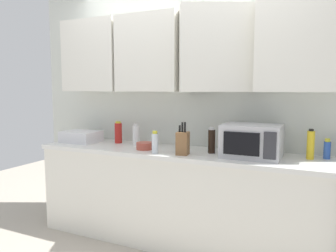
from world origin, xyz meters
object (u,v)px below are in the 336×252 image
at_px(dish_rack, 81,137).
at_px(knife_block, 183,143).
at_px(bottle_white_jar, 136,135).
at_px(bottle_clear_tall, 155,143).
at_px(bottle_soy_dark, 212,141).
at_px(bottle_yellow_mustard, 311,145).
at_px(bottle_blue_cleaner, 327,149).
at_px(bowl_ceramic_small, 145,146).
at_px(microwave, 252,141).
at_px(bottle_red_sauce, 118,133).

relative_size(dish_rack, knife_block, 1.31).
xyz_separation_m(knife_block, bottle_white_jar, (-0.62, 0.24, 0.00)).
distance_m(bottle_clear_tall, bottle_soy_dark, 0.51).
distance_m(dish_rack, bottle_soy_dark, 1.48).
bearing_deg(bottle_yellow_mustard, bottle_blue_cleaner, 29.81).
height_order(bottle_yellow_mustard, bottle_white_jar, bottle_yellow_mustard).
distance_m(knife_block, bowl_ceramic_small, 0.44).
bearing_deg(bowl_ceramic_small, knife_block, -10.46).
height_order(microwave, bottle_soy_dark, microwave).
height_order(knife_block, bottle_yellow_mustard, knife_block).
bearing_deg(microwave, bottle_blue_cleaner, 19.08).
height_order(bottle_clear_tall, bottle_soy_dark, bottle_soy_dark).
height_order(bottle_yellow_mustard, bottle_blue_cleaner, bottle_yellow_mustard).
distance_m(bottle_soy_dark, bottle_white_jar, 0.83).
relative_size(bottle_yellow_mustard, bottle_white_jar, 1.11).
bearing_deg(bottle_clear_tall, bottle_red_sauce, 151.49).
xyz_separation_m(microwave, bottle_blue_cleaner, (0.58, 0.20, -0.06)).
relative_size(microwave, bottle_yellow_mustard, 1.91).
height_order(dish_rack, bottle_red_sauce, bottle_red_sauce).
height_order(bottle_clear_tall, bowl_ceramic_small, bottle_clear_tall).
height_order(bottle_clear_tall, bottle_yellow_mustard, bottle_yellow_mustard).
relative_size(bottle_clear_tall, bowl_ceramic_small, 1.23).
bearing_deg(microwave, knife_block, -165.96).
bearing_deg(bottle_white_jar, bottle_red_sauce, 170.58).
xyz_separation_m(dish_rack, bowl_ceramic_small, (0.84, -0.08, -0.03)).
relative_size(knife_block, bottle_yellow_mustard, 1.15).
height_order(microwave, knife_block, knife_block).
relative_size(bottle_soy_dark, bowl_ceramic_small, 1.43).
bearing_deg(bottle_blue_cleaner, dish_rack, -175.73).
height_order(microwave, bottle_red_sauce, microwave).
xyz_separation_m(bottle_red_sauce, bottle_blue_cleaner, (2.01, 0.06, -0.03)).
relative_size(bottle_soy_dark, bottle_red_sauce, 1.01).
bearing_deg(bottle_blue_cleaner, bowl_ceramic_small, -170.50).
relative_size(dish_rack, bottle_blue_cleaner, 2.24).
bearing_deg(bottle_white_jar, microwave, -4.88).
bearing_deg(bottle_blue_cleaner, bottle_soy_dark, -169.55).
relative_size(knife_block, bowl_ceramic_small, 1.77).
relative_size(bottle_yellow_mustard, bottle_blue_cleaner, 1.48).
distance_m(bottle_clear_tall, bottle_yellow_mustard, 1.31).
distance_m(bottle_blue_cleaner, bowl_ceramic_small, 1.60).
bearing_deg(bottle_white_jar, bottle_clear_tall, -38.38).
relative_size(dish_rack, bottle_yellow_mustard, 1.51).
distance_m(microwave, bottle_white_jar, 1.20).
relative_size(knife_block, bottle_red_sauce, 1.25).
height_order(dish_rack, bowl_ceramic_small, dish_rack).
height_order(bottle_white_jar, bowl_ceramic_small, bottle_white_jar).
xyz_separation_m(bottle_clear_tall, bottle_red_sauce, (-0.61, 0.33, 0.02)).
bearing_deg(bowl_ceramic_small, dish_rack, 174.34).
height_order(knife_block, bottle_blue_cleaner, knife_block).
bearing_deg(bottle_red_sauce, bottle_white_jar, -9.42).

